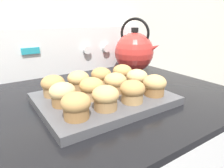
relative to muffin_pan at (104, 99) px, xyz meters
The scene contains 16 objects.
wall_back 0.53m from the muffin_pan, 82.66° to the left, with size 8.00×0.05×2.40m.
control_panel 0.40m from the muffin_pan, 81.49° to the left, with size 0.77×0.07×0.20m.
muffin_pan is the anchor object (origin of this frame).
muffin_r0_c0 0.16m from the muffin_pan, 145.61° to the right, with size 0.07×0.07×0.06m.
muffin_r0_c1 0.10m from the muffin_pan, 118.51° to the right, with size 0.07×0.07×0.06m.
muffin_r0_c2 0.10m from the muffin_pan, 65.18° to the right, with size 0.07×0.07×0.06m.
muffin_r0_c3 0.15m from the muffin_pan, 32.46° to the right, with size 0.07×0.07×0.06m.
muffin_r1_c0 0.13m from the muffin_pan, behind, with size 0.07×0.07×0.06m.
muffin_r1_c1 0.06m from the muffin_pan, behind, with size 0.07×0.07×0.06m.
muffin_r1_c2 0.06m from the muffin_pan, ahead, with size 0.07×0.07×0.06m.
muffin_r1_c3 0.13m from the muffin_pan, ahead, with size 0.07×0.07×0.06m.
muffin_r2_c0 0.15m from the muffin_pan, 146.29° to the left, with size 0.07×0.07×0.06m.
muffin_r2_c1 0.10m from the muffin_pan, 115.80° to the left, with size 0.07×0.07×0.06m.
muffin_r2_c2 0.10m from the muffin_pan, 63.37° to the left, with size 0.07×0.07×0.06m.
muffin_r2_c3 0.15m from the muffin_pan, 32.14° to the left, with size 0.07×0.07×0.06m.
tea_kettle 0.40m from the muffin_pan, 37.17° to the left, with size 0.18×0.20×0.24m.
Camera 1 is at (-0.34, -0.18, 1.13)m, focal length 32.00 mm.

